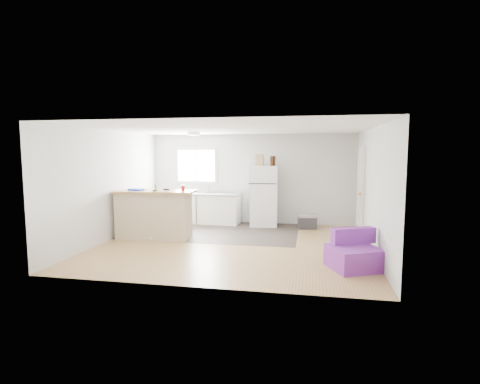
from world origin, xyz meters
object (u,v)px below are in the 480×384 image
Objects in this scene: purple_seat at (354,254)px; cardboard_box at (260,160)px; kitchen_cabinets at (207,208)px; cooler at (307,222)px; mop at (153,230)px; bottle_right at (274,161)px; bottle_left at (271,161)px; peninsula at (154,214)px; red_cup at (183,188)px; refrigerator at (264,196)px; cleaner_jug at (165,235)px; blue_tray at (136,190)px.

purple_seat is 4.14m from cardboard_box.
cooler is at bearing -1.64° from kitchen_cabinets.
purple_seat reaches higher than cooler.
kitchen_cabinets is at bearing 66.92° from mop.
bottle_right is (2.44, 2.08, 1.47)m from mop.
cooler is at bearing -6.68° from bottle_left.
red_cup reaches higher than peninsula.
kitchen_cabinets is 2.04m from red_cup.
refrigerator is 1.26× the size of mop.
cleaner_jug is 0.23× the size of mop.
refrigerator is at bearing 37.28° from blue_tray.
blue_tray is (-4.53, 1.32, 0.87)m from purple_seat.
peninsula is 0.67m from blue_tray.
red_cup is at bearing -157.96° from cooler.
blue_tray is at bearing -172.77° from red_cup.
mop is (-4.10, 1.20, -0.00)m from purple_seat.
kitchen_cabinets is at bearing 112.14° from purple_seat.
peninsula is 3.51× the size of cooler.
blue_tray is at bearing -113.46° from kitchen_cabinets.
peninsula is at bearing -175.04° from red_cup.
red_cup is (0.37, 0.20, 1.02)m from cleaner_jug.
bottle_left is at bearing 34.08° from peninsula.
red_cup is 2.40m from cardboard_box.
kitchen_cabinets is 1.48× the size of mop.
mop is at bearing -134.70° from cardboard_box.
cardboard_box is at bearing -179.32° from bottle_right.
peninsula is 3.79m from cooler.
mop is at bearing -76.81° from peninsula.
refrigerator reaches higher than cleaner_jug.
purple_seat is at bearing -7.61° from cleaner_jug.
red_cup is at bearing -128.42° from cardboard_box.
bottle_left reaches higher than mop.
mop is 4.18× the size of blue_tray.
blue_tray is (-0.43, 0.12, 0.87)m from mop.
cleaner_jug is at bearing -28.78° from peninsula.
bottle_right is (2.49, 1.88, 1.15)m from peninsula.
peninsula is 1.14× the size of refrigerator.
red_cup is 0.48× the size of bottle_left.
cooler is 1.76m from bottle_right.
cooler is at bearing 31.62° from red_cup.
cardboard_box reaches higher than bottle_left.
bottle_right is (2.20, 2.03, 1.57)m from cleaner_jug.
refrigerator reaches higher than blue_tray.
bottle_left is at bearing -137.57° from bottle_right.
refrigerator is at bearing 11.76° from cardboard_box.
cooler is 0.51× the size of purple_seat.
refrigerator is at bearing 37.71° from peninsula.
cooler is 2.04× the size of bottle_left.
bottle_left is at bearing 53.04° from cleaner_jug.
blue_tray is at bearing 156.58° from mop.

